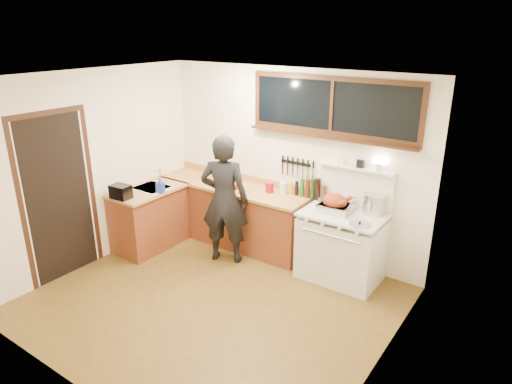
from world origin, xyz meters
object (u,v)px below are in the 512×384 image
Objects in this scene: vintage_stove at (342,244)px; roast_turkey at (335,204)px; man at (224,200)px; cutting_board at (232,185)px.

roast_turkey is at bearing -166.59° from vintage_stove.
man reaches higher than vintage_stove.
roast_turkey reaches higher than cutting_board.
vintage_stove reaches higher than cutting_board.
man is 3.72× the size of cutting_board.
cutting_board is (-1.69, -0.10, 0.49)m from vintage_stove.
roast_turkey is (1.58, 0.07, 0.05)m from cutting_board.
vintage_stove is 0.89× the size of man.
vintage_stove is 3.62× the size of roast_turkey.
man is (-1.53, -0.48, 0.43)m from vintage_stove.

